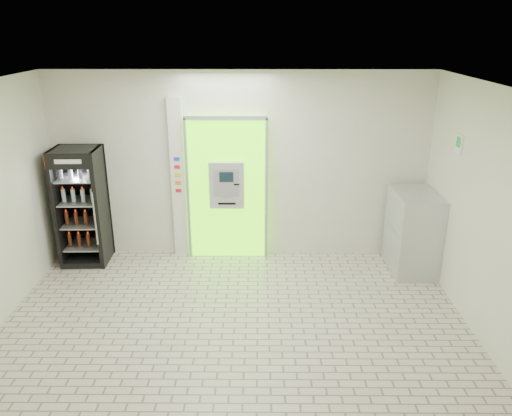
{
  "coord_description": "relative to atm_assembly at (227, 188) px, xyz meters",
  "views": [
    {
      "loc": [
        0.31,
        -5.17,
        3.63
      ],
      "look_at": [
        0.27,
        1.2,
        1.28
      ],
      "focal_mm": 35.0,
      "sensor_mm": 36.0,
      "label": 1
    }
  ],
  "objects": [
    {
      "name": "steel_cabinet",
      "position": [
        2.87,
        -0.51,
        -0.54
      ],
      "size": [
        0.65,
        0.96,
        1.26
      ],
      "rotation": [
        0.0,
        0.0,
        0.02
      ],
      "color": "#B7BABF",
      "rests_on": "ground"
    },
    {
      "name": "exit_sign",
      "position": [
        3.19,
        -1.01,
        0.95
      ],
      "size": [
        0.02,
        0.22,
        0.26
      ],
      "color": "white",
      "rests_on": "room_shell"
    },
    {
      "name": "ground",
      "position": [
        0.2,
        -2.41,
        -1.17
      ],
      "size": [
        6.0,
        6.0,
        0.0
      ],
      "primitive_type": "plane",
      "color": "#C0B09F",
      "rests_on": "ground"
    },
    {
      "name": "beverage_cooler",
      "position": [
        -2.28,
        -0.23,
        -0.27
      ],
      "size": [
        0.72,
        0.68,
        1.87
      ],
      "rotation": [
        0.0,
        0.0,
        0.03
      ],
      "color": "black",
      "rests_on": "ground"
    },
    {
      "name": "pillar",
      "position": [
        -0.78,
        0.04,
        0.13
      ],
      "size": [
        0.22,
        0.11,
        2.6
      ],
      "color": "silver",
      "rests_on": "ground"
    },
    {
      "name": "room_shell",
      "position": [
        0.2,
        -2.41,
        0.67
      ],
      "size": [
        6.0,
        6.0,
        6.0
      ],
      "color": "silver",
      "rests_on": "ground"
    },
    {
      "name": "atm_assembly",
      "position": [
        0.0,
        0.0,
        0.0
      ],
      "size": [
        1.3,
        0.24,
        2.33
      ],
      "color": "#5DF508",
      "rests_on": "ground"
    }
  ]
}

